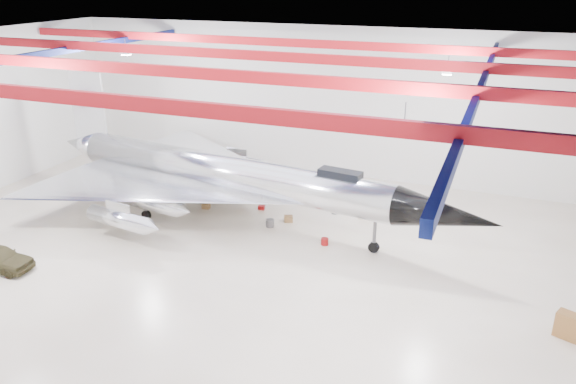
% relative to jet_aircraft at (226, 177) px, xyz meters
% --- Properties ---
extents(floor, '(40.00, 40.00, 0.00)m').
position_rel_jet_aircraft_xyz_m(floor, '(2.42, -4.55, -2.71)').
color(floor, '#BCAE96').
rests_on(floor, ground).
extents(wall_back, '(40.00, 0.00, 40.00)m').
position_rel_jet_aircraft_xyz_m(wall_back, '(2.42, 10.45, 2.79)').
color(wall_back, silver).
rests_on(wall_back, floor).
extents(ceiling, '(40.00, 40.00, 0.00)m').
position_rel_jet_aircraft_xyz_m(ceiling, '(2.42, -4.55, 8.29)').
color(ceiling, '#0A0F38').
rests_on(ceiling, wall_back).
extents(ceiling_structure, '(39.50, 29.50, 1.08)m').
position_rel_jet_aircraft_xyz_m(ceiling_structure, '(2.42, -4.55, 7.61)').
color(ceiling_structure, maroon).
rests_on(ceiling_structure, ceiling).
extents(jet_aircraft, '(30.32, 19.42, 8.28)m').
position_rel_jet_aircraft_xyz_m(jet_aircraft, '(0.00, 0.00, 0.00)').
color(jet_aircraft, silver).
rests_on(jet_aircraft, floor).
extents(desk, '(1.37, 1.04, 1.13)m').
position_rel_jet_aircraft_xyz_m(desk, '(19.27, -5.94, -2.15)').
color(desk, brown).
rests_on(desk, floor).
extents(crate_ply, '(0.53, 0.44, 0.35)m').
position_rel_jet_aircraft_xyz_m(crate_ply, '(-1.97, 0.78, -2.54)').
color(crate_ply, olive).
rests_on(crate_ply, floor).
extents(toolbox_red, '(0.44, 0.37, 0.28)m').
position_rel_jet_aircraft_xyz_m(toolbox_red, '(1.49, 1.95, -2.58)').
color(toolbox_red, maroon).
rests_on(toolbox_red, floor).
extents(engine_drum, '(0.64, 0.64, 0.46)m').
position_rel_jet_aircraft_xyz_m(engine_drum, '(3.05, -0.28, -2.49)').
color(engine_drum, '#59595B').
rests_on(engine_drum, floor).
extents(parts_bin, '(0.68, 0.56, 0.46)m').
position_rel_jet_aircraft_xyz_m(parts_bin, '(8.08, 3.07, -2.49)').
color(parts_bin, olive).
rests_on(parts_bin, floor).
extents(tool_chest, '(0.56, 0.56, 0.39)m').
position_rel_jet_aircraft_xyz_m(tool_chest, '(6.91, -1.38, -2.52)').
color(tool_chest, maroon).
rests_on(tool_chest, floor).
extents(oil_barrel, '(0.66, 0.60, 0.37)m').
position_rel_jet_aircraft_xyz_m(oil_barrel, '(3.83, 0.82, -2.53)').
color(oil_barrel, olive).
rests_on(oil_barrel, floor).
extents(spares_box, '(0.51, 0.51, 0.36)m').
position_rel_jet_aircraft_xyz_m(spares_box, '(6.13, 3.07, -2.54)').
color(spares_box, '#59595B').
rests_on(spares_box, floor).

